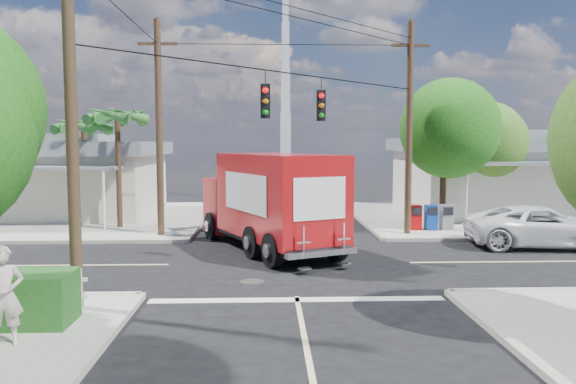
{
  "coord_description": "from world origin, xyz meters",
  "views": [
    {
      "loc": [
        -0.75,
        -18.22,
        3.97
      ],
      "look_at": [
        0.0,
        2.0,
        2.2
      ],
      "focal_mm": 35.0,
      "sensor_mm": 36.0,
      "label": 1
    }
  ],
  "objects": [
    {
      "name": "ground",
      "position": [
        0.0,
        0.0,
        0.0
      ],
      "size": [
        120.0,
        120.0,
        0.0
      ],
      "primitive_type": "plane",
      "color": "black",
      "rests_on": "ground"
    },
    {
      "name": "sidewalk_ne",
      "position": [
        10.88,
        10.88,
        0.07
      ],
      "size": [
        14.12,
        14.12,
        0.14
      ],
      "color": "#9C978D",
      "rests_on": "ground"
    },
    {
      "name": "sidewalk_nw",
      "position": [
        -10.88,
        10.88,
        0.07
      ],
      "size": [
        14.12,
        14.12,
        0.14
      ],
      "color": "#9C978D",
      "rests_on": "ground"
    },
    {
      "name": "road_markings",
      "position": [
        0.0,
        -1.47,
        0.01
      ],
      "size": [
        32.0,
        32.0,
        0.01
      ],
      "color": "beige",
      "rests_on": "ground"
    },
    {
      "name": "building_ne",
      "position": [
        12.5,
        11.97,
        2.32
      ],
      "size": [
        11.8,
        10.2,
        4.5
      ],
      "color": "silver",
      "rests_on": "sidewalk_ne"
    },
    {
      "name": "building_nw",
      "position": [
        -12.0,
        12.46,
        2.22
      ],
      "size": [
        10.8,
        10.2,
        4.3
      ],
      "color": "beige",
      "rests_on": "sidewalk_nw"
    },
    {
      "name": "radio_tower",
      "position": [
        0.5,
        20.0,
        5.64
      ],
      "size": [
        0.8,
        0.8,
        17.0
      ],
      "color": "silver",
      "rests_on": "ground"
    },
    {
      "name": "tree_ne_front",
      "position": [
        7.21,
        6.76,
        4.77
      ],
      "size": [
        4.21,
        4.14,
        6.66
      ],
      "color": "#422D1C",
      "rests_on": "sidewalk_ne"
    },
    {
      "name": "tree_ne_back",
      "position": [
        9.81,
        8.96,
        4.19
      ],
      "size": [
        3.77,
        3.66,
        5.82
      ],
      "color": "#422D1C",
      "rests_on": "sidewalk_ne"
    },
    {
      "name": "palm_nw_front",
      "position": [
        -7.5,
        7.5,
        5.04
      ],
      "size": [
        3.01,
        3.08,
        5.59
      ],
      "color": "#422D1C",
      "rests_on": "sidewalk_nw"
    },
    {
      "name": "palm_nw_back",
      "position": [
        -9.5,
        9.0,
        4.67
      ],
      "size": [
        3.01,
        3.08,
        5.19
      ],
      "color": "#422D1C",
      "rests_on": "sidewalk_nw"
    },
    {
      "name": "utility_poles",
      "position": [
        -1.58,
        1.6,
        4.67
      ],
      "size": [
        12.0,
        10.68,
        9.0
      ],
      "color": "#473321",
      "rests_on": "ground"
    },
    {
      "name": "vending_boxes",
      "position": [
        6.5,
        6.2,
        0.69
      ],
      "size": [
        1.9,
        0.5,
        1.1
      ],
      "color": "#A10708",
      "rests_on": "sidewalk_ne"
    },
    {
      "name": "delivery_truck",
      "position": [
        -0.67,
        2.44,
        1.82
      ],
      "size": [
        5.6,
        8.53,
        3.58
      ],
      "color": "black",
      "rests_on": "ground"
    },
    {
      "name": "parked_car",
      "position": [
        9.72,
        2.59,
        0.79
      ],
      "size": [
        5.87,
        3.13,
        1.57
      ],
      "primitive_type": "imported",
      "rotation": [
        0.0,
        0.0,
        1.48
      ],
      "color": "silver",
      "rests_on": "ground"
    },
    {
      "name": "pedestrian",
      "position": [
        -5.74,
        -7.63,
        1.09
      ],
      "size": [
        0.81,
        0.67,
        1.91
      ],
      "primitive_type": "imported",
      "rotation": [
        0.0,
        0.0,
        0.35
      ],
      "color": "#B9AB9C",
      "rests_on": "sidewalk_sw"
    }
  ]
}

